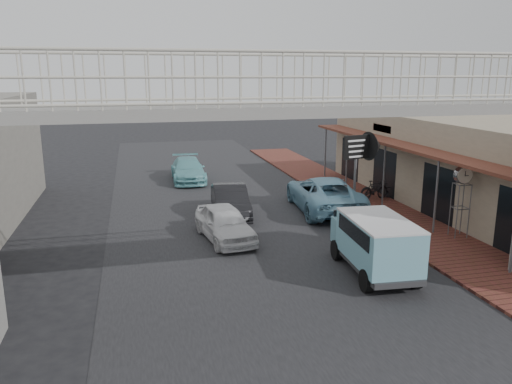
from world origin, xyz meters
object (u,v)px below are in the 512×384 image
angkot_far (188,170)px  motorcycle_near (377,189)px  dark_sedan (230,201)px  street_clock (463,178)px  angkot_curb (324,194)px  arrow_sign (372,147)px  white_hatchback (225,223)px  motorcycle_far (374,190)px  angkot_van (376,238)px

angkot_far → motorcycle_near: angkot_far is taller
dark_sedan → street_clock: size_ratio=1.52×
angkot_curb → arrow_sign: arrow_sign is taller
arrow_sign → street_clock: bearing=-85.8°
white_hatchback → angkot_curb: (4.99, 2.93, 0.12)m
motorcycle_near → arrow_sign: bearing=158.0°
motorcycle_far → street_clock: street_clock is taller
angkot_van → dark_sedan: bearing=116.5°
angkot_curb → dark_sedan: bearing=3.8°
white_hatchback → arrow_sign: bearing=10.8°
motorcycle_near → angkot_curb: bearing=124.1°
arrow_sign → angkot_curb: bearing=148.0°
white_hatchback → motorcycle_near: (8.18, 4.11, -0.13)m
dark_sedan → angkot_curb: 4.20m
white_hatchback → angkot_far: size_ratio=0.85×
angkot_far → motorcycle_near: bearing=-36.0°
angkot_van → street_clock: bearing=30.8°
motorcycle_far → street_clock: bearing=173.8°
angkot_curb → white_hatchback: bearing=35.5°
white_hatchback → angkot_van: 5.71m
white_hatchback → motorcycle_near: 9.15m
white_hatchback → angkot_van: bearing=-55.9°
arrow_sign → angkot_far: bearing=116.3°
angkot_far → angkot_curb: bearing=-54.3°
dark_sedan → motorcycle_near: size_ratio=2.57×
angkot_curb → motorcycle_far: angkot_curb is taller
angkot_far → motorcycle_far: (8.02, -6.83, -0.07)m
white_hatchback → street_clock: 8.68m
angkot_curb → motorcycle_near: (3.19, 1.18, -0.25)m
motorcycle_far → angkot_curb: bearing=96.2°
angkot_far → street_clock: bearing=-54.2°
motorcycle_far → arrow_sign: bearing=135.8°
motorcycle_near → dark_sedan: bearing=112.2°
angkot_far → arrow_sign: bearing=-47.8°
dark_sedan → angkot_van: bearing=-62.9°
angkot_van → motorcycle_far: size_ratio=2.40×
angkot_van → angkot_curb: bearing=84.6°
white_hatchback → angkot_van: angkot_van is taller
dark_sedan → angkot_far: 7.65m
arrow_sign → motorcycle_far: bearing=42.2°
angkot_curb → motorcycle_far: bearing=-158.3°
arrow_sign → angkot_van: bearing=-129.2°
dark_sedan → angkot_far: size_ratio=0.90×
angkot_van → motorcycle_near: (4.38, 8.34, -0.62)m
arrow_sign → dark_sedan: bearing=159.4°
motorcycle_near → white_hatchback: bearing=130.5°
dark_sedan → arrow_sign: 6.52m
dark_sedan → angkot_van: angkot_van is taller
motorcycle_near → motorcycle_far: 0.45m
motorcycle_near → arrow_sign: 3.23m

